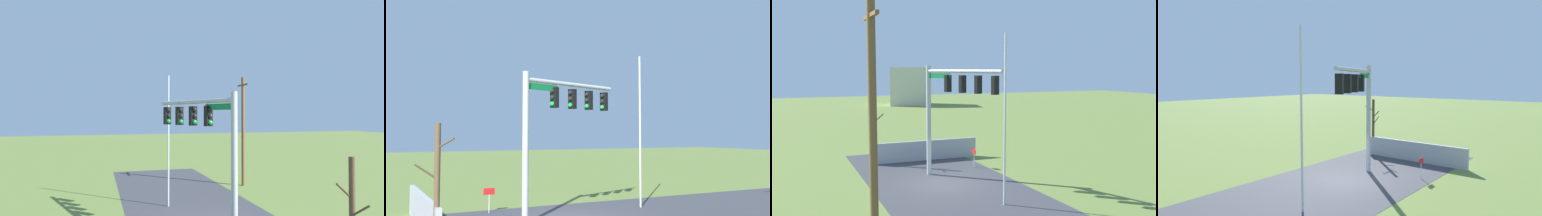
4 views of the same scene
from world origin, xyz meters
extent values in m
plane|color=olive|center=(0.00, 0.00, 0.00)|extent=(160.00, 160.00, 0.00)
cube|color=#3D3D42|center=(-4.00, 0.00, 0.01)|extent=(28.00, 8.00, 0.01)
cube|color=#B7B5AD|center=(3.34, 0.09, 0.00)|extent=(6.00, 6.00, 0.01)
cube|color=#A8A8AD|center=(6.39, -0.96, 0.70)|extent=(0.20, 7.70, 1.39)
cylinder|color=#B2B5BA|center=(2.34, 0.09, 3.31)|extent=(0.28, 0.28, 6.62)
cylinder|color=#B2B5BA|center=(-0.40, -0.92, 6.27)|extent=(5.54, 2.22, 0.20)
cube|color=#0F7238|center=(1.35, -0.27, 5.99)|extent=(1.70, 0.66, 0.28)
cube|color=black|center=(0.69, -0.52, 5.57)|extent=(0.35, 0.42, 0.96)
sphere|color=black|center=(0.83, -0.46, 5.87)|extent=(0.22, 0.22, 0.22)
sphere|color=black|center=(0.83, -0.46, 5.57)|extent=(0.22, 0.22, 0.22)
sphere|color=green|center=(0.83, -0.46, 5.27)|extent=(0.22, 0.22, 0.22)
cube|color=black|center=(-0.44, -0.94, 5.57)|extent=(0.35, 0.42, 0.96)
sphere|color=black|center=(-0.30, -0.88, 5.87)|extent=(0.22, 0.22, 0.22)
sphere|color=black|center=(-0.30, -0.88, 5.57)|extent=(0.22, 0.22, 0.22)
sphere|color=green|center=(-0.30, -0.88, 5.27)|extent=(0.22, 0.22, 0.22)
cube|color=black|center=(-1.57, -1.36, 5.57)|extent=(0.35, 0.42, 0.96)
sphere|color=black|center=(-1.43, -1.31, 5.87)|extent=(0.22, 0.22, 0.22)
sphere|color=black|center=(-1.43, -1.31, 5.57)|extent=(0.22, 0.22, 0.22)
sphere|color=green|center=(-1.43, -1.31, 5.27)|extent=(0.22, 0.22, 0.22)
cube|color=black|center=(-2.70, -1.78, 5.57)|extent=(0.35, 0.42, 0.96)
sphere|color=black|center=(-2.56, -1.73, 5.87)|extent=(0.22, 0.22, 0.22)
sphere|color=black|center=(-2.56, -1.73, 5.57)|extent=(0.22, 0.22, 0.22)
sphere|color=green|center=(-2.56, -1.73, 5.27)|extent=(0.22, 0.22, 0.22)
cylinder|color=silver|center=(-4.65, -1.30, 4.02)|extent=(0.10, 0.10, 8.04)
cylinder|color=brown|center=(6.42, 2.50, 2.13)|extent=(0.20, 0.20, 4.26)
cylinder|color=brown|center=(6.78, 2.50, 2.60)|extent=(0.78, 0.07, 0.57)
cylinder|color=brown|center=(6.18, 2.70, 3.57)|extent=(0.54, 0.47, 0.39)
cylinder|color=brown|center=(6.39, 2.23, 3.15)|extent=(0.12, 0.61, 0.55)
cylinder|color=silver|center=(3.00, -3.20, 0.45)|extent=(0.04, 0.04, 0.90)
cube|color=red|center=(3.00, -3.20, 1.06)|extent=(0.56, 0.02, 0.32)
camera|label=1|loc=(15.49, -5.50, 5.64)|focal=31.16mm
camera|label=2|loc=(9.02, 18.34, 3.90)|focal=41.51mm
camera|label=3|loc=(-22.25, 8.25, 6.40)|focal=40.54mm
camera|label=4|loc=(-14.20, -11.47, 5.77)|focal=30.54mm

